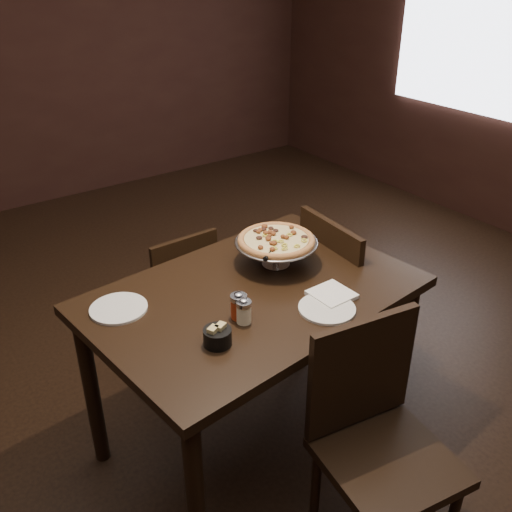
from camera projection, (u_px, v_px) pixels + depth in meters
room at (269, 152)px, 2.19m from camera, size 6.04×7.04×2.84m
dining_table at (253, 312)px, 2.42m from camera, size 1.42×1.02×0.84m
pizza_stand at (276, 240)px, 2.50m from camera, size 0.37×0.37×0.15m
parmesan_shaker at (244, 311)px, 2.14m from camera, size 0.06×0.06×0.11m
pepper_flake_shaker at (239, 306)px, 2.17m from camera, size 0.06×0.06×0.11m
packet_caddy at (217, 336)px, 2.03m from camera, size 0.10×0.10×0.08m
napkin_stack at (332, 294)px, 2.32m from camera, size 0.16×0.16×0.02m
plate_left at (119, 308)px, 2.24m from camera, size 0.23×0.23×0.01m
plate_near at (327, 308)px, 2.24m from camera, size 0.23×0.23×0.01m
serving_spatula at (271, 253)px, 2.40m from camera, size 0.17×0.17×0.02m
chair_far at (178, 292)px, 3.10m from camera, size 0.39×0.39×0.81m
chair_near at (377, 435)px, 2.09m from camera, size 0.51×0.51×0.96m
chair_side at (346, 294)px, 2.92m from camera, size 0.49×0.49×0.97m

